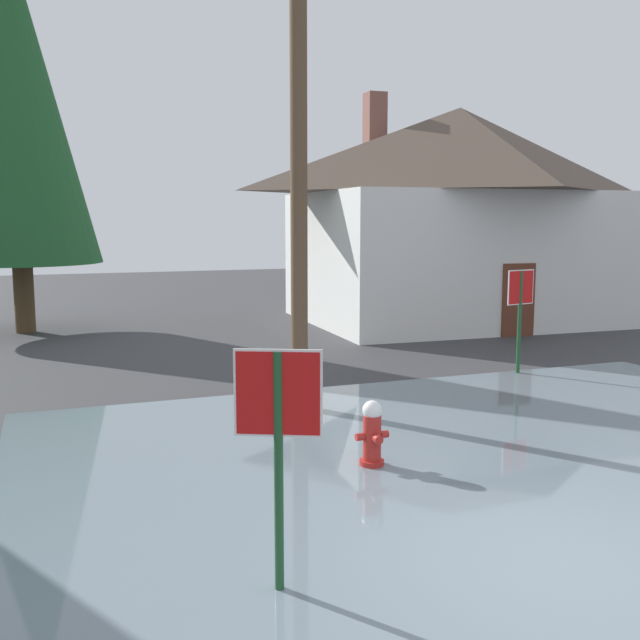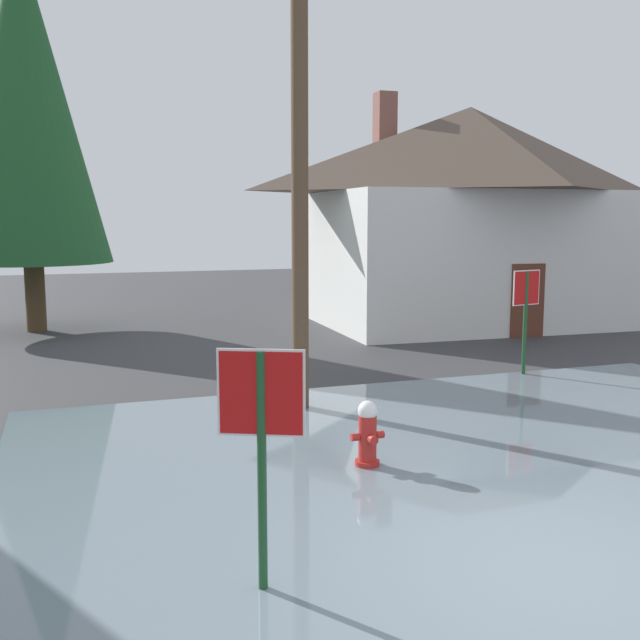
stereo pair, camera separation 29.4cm
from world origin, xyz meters
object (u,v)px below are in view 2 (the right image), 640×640
Objects in this scene: stop_sign_near at (261,421)px; pine_tree_mid_left at (25,100)px; stop_sign_far at (526,301)px; utility_pole at (300,158)px; fire_hydrant at (368,435)px; house at (468,212)px.

pine_tree_mid_left is (-2.40, 16.46, 4.91)m from stop_sign_near.
pine_tree_mid_left is at bearing 134.99° from stop_sign_far.
pine_tree_mid_left is at bearing 112.92° from utility_pole.
pine_tree_mid_left is (-9.67, 9.67, 4.89)m from stop_sign_far.
utility_pole is (0.07, 3.08, 3.73)m from fire_hydrant.
utility_pole is 0.78× the size of house.
pine_tree_mid_left reaches higher than stop_sign_far.
fire_hydrant is 0.08× the size of pine_tree_mid_left.
utility_pole is at bearing -133.27° from house.
house is at bearing 54.37° from stop_sign_near.
pine_tree_mid_left reaches higher than stop_sign_near.
utility_pole is 12.02m from house.
stop_sign_near is 2.39× the size of fire_hydrant.
fire_hydrant is at bearing -141.37° from stop_sign_far.
utility_pole is at bearing -168.25° from stop_sign_far.
house is 0.94× the size of pine_tree_mid_left.
utility_pole is at bearing 88.75° from fire_hydrant.
pine_tree_mid_left is (-12.76, 2.00, 3.02)m from house.
stop_sign_near is 9.94m from stop_sign_far.
stop_sign_far is (5.19, 4.15, 1.10)m from fire_hydrant.
fire_hydrant is at bearing -72.07° from pine_tree_mid_left.
utility_pole is 3.68× the size of stop_sign_far.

